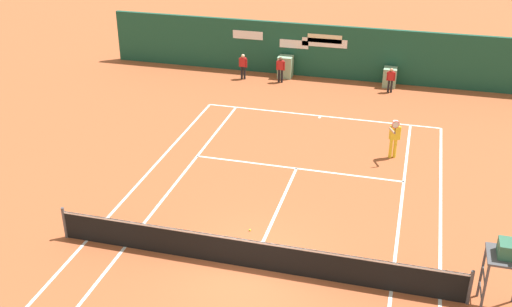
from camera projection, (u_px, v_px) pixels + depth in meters
The scene contains 10 objects.
ground_plane at pixel (256, 256), 18.43m from camera, with size 80.00×80.00×0.01m.
tennis_net at pixel (251, 253), 17.70m from camera, with size 12.10×0.10×1.07m.
sponsor_back_wall at pixel (338, 54), 32.00m from camera, with size 25.00×1.02×2.79m.
umpire_chair at pixel (508, 256), 15.54m from camera, with size 1.00×1.00×2.53m.
player_on_baseline at pixel (394, 136), 23.85m from camera, with size 0.48×0.81×1.80m.
ball_kid_right_post at pixel (391, 78), 30.42m from camera, with size 0.42×0.18×1.26m.
ball_kid_centre_post at pixel (243, 65), 32.17m from camera, with size 0.45×0.19×1.35m.
ball_kid_left_post at pixel (281, 68), 31.70m from camera, with size 0.45×0.19×1.36m.
tennis_ball_near_service_line at pixel (395, 132), 26.42m from camera, with size 0.07×0.07×0.07m, color #CCE033.
tennis_ball_by_sideline at pixel (250, 230), 19.63m from camera, with size 0.07×0.07×0.07m, color #CCE033.
Camera 1 is at (3.95, -14.04, 10.96)m, focal length 43.37 mm.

